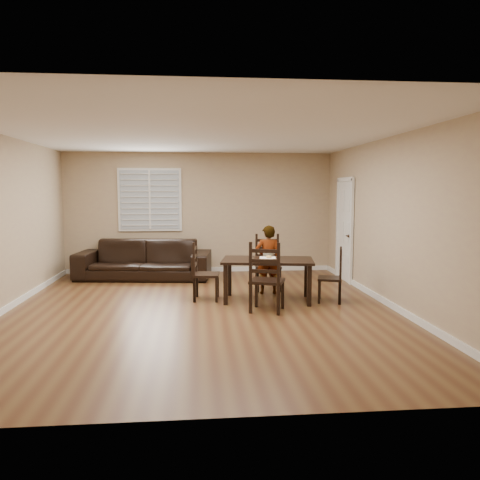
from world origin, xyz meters
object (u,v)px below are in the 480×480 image
at_px(dining_table, 268,265).
at_px(chair_left, 199,273).
at_px(chair_near, 267,264).
at_px(chair_right, 336,277).
at_px(sofa, 144,259).
at_px(donut, 269,256).
at_px(chair_far, 265,281).
at_px(child, 268,260).

xyz_separation_m(dining_table, chair_left, (-1.14, 0.18, -0.16)).
distance_m(chair_near, chair_left, 1.51).
xyz_separation_m(chair_right, sofa, (-3.42, 2.45, -0.01)).
relative_size(chair_left, chair_right, 1.10).
distance_m(dining_table, donut, 0.20).
distance_m(chair_far, child, 1.37).
relative_size(chair_left, child, 0.81).
bearing_deg(chair_right, chair_far, -47.83).
xyz_separation_m(chair_far, sofa, (-2.14, 3.05, -0.09)).
height_order(chair_far, chair_right, chair_far).
relative_size(dining_table, chair_far, 1.49).
relative_size(chair_right, child, 0.74).
xyz_separation_m(chair_right, donut, (-1.08, 0.36, 0.32)).
bearing_deg(chair_near, dining_table, -95.11).
height_order(dining_table, chair_far, chair_far).
distance_m(chair_near, donut, 0.84).
bearing_deg(chair_left, donut, -84.90).
height_order(chair_near, chair_right, chair_near).
bearing_deg(chair_right, chair_near, -122.72).
relative_size(donut, sofa, 0.04).
relative_size(dining_table, child, 1.31).
height_order(chair_far, chair_left, chair_far).
distance_m(chair_right, sofa, 4.21).
bearing_deg(donut, chair_far, -101.75).
relative_size(dining_table, chair_near, 1.56).
bearing_deg(chair_far, child, -80.37).
bearing_deg(chair_near, sofa, 155.57).
bearing_deg(chair_far, donut, -81.86).
bearing_deg(child, chair_near, -97.50).
bearing_deg(child, dining_table, 80.77).
distance_m(chair_left, sofa, 2.37).
height_order(donut, sofa, sofa).
xyz_separation_m(chair_left, chair_right, (2.27, -0.38, -0.04)).
bearing_deg(sofa, chair_right, -28.53).
relative_size(chair_right, donut, 8.93).
xyz_separation_m(chair_far, chair_left, (-0.99, 0.98, -0.04)).
height_order(child, donut, child).
bearing_deg(chair_right, chair_left, -82.46).
height_order(chair_near, chair_far, chair_far).
bearing_deg(sofa, dining_table, -37.38).
distance_m(child, sofa, 2.94).
bearing_deg(chair_left, child, -67.89).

